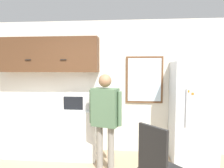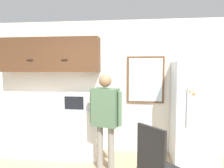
# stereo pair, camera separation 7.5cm
# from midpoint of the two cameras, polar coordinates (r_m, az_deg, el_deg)

# --- Properties ---
(back_wall) EXTENTS (6.00, 0.06, 2.70)m
(back_wall) POSITION_cam_midpoint_polar(r_m,az_deg,el_deg) (4.16, -1.62, -0.78)
(back_wall) COLOR silver
(back_wall) RESTS_ON ground_plane
(counter) EXTENTS (2.02, 0.61, 0.94)m
(counter) POSITION_cam_midpoint_polar(r_m,az_deg,el_deg) (4.32, -18.40, -12.73)
(counter) COLOR silver
(counter) RESTS_ON ground_plane
(upper_cabinets) EXTENTS (2.02, 0.32, 0.69)m
(upper_cabinets) POSITION_cam_midpoint_polar(r_m,az_deg,el_deg) (4.28, -18.11, 7.92)
(upper_cabinets) COLOR #51331E
(microwave) EXTENTS (0.52, 0.41, 0.31)m
(microwave) POSITION_cam_midpoint_polar(r_m,az_deg,el_deg) (3.94, -10.11, -4.89)
(microwave) COLOR white
(microwave) RESTS_ON counter
(person) EXTENTS (0.56, 0.34, 1.64)m
(person) POSITION_cam_midpoint_polar(r_m,az_deg,el_deg) (3.37, -2.61, -8.14)
(person) COLOR gray
(person) RESTS_ON ground_plane
(refrigerator) EXTENTS (0.77, 0.67, 1.86)m
(refrigerator) POSITION_cam_midpoint_polar(r_m,az_deg,el_deg) (4.00, 21.59, -7.40)
(refrigerator) COLOR silver
(refrigerator) RESTS_ON ground_plane
(chair) EXTENTS (0.65, 0.65, 1.07)m
(chair) POSITION_cam_midpoint_polar(r_m,az_deg,el_deg) (2.68, 12.21, -21.41)
(chair) COLOR black
(chair) RESTS_ON ground_plane
(window) EXTENTS (0.74, 0.05, 0.94)m
(window) POSITION_cam_midpoint_polar(r_m,az_deg,el_deg) (4.08, 8.70, 1.20)
(window) COLOR brown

